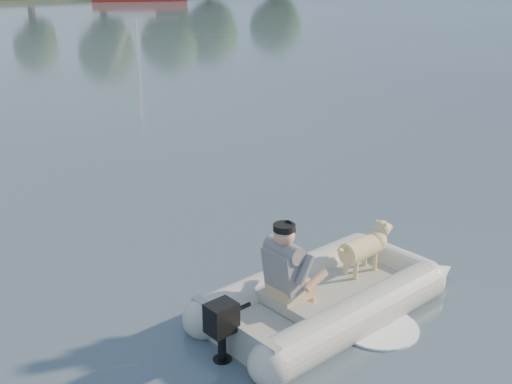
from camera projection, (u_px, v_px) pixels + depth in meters
water at (341, 299)px, 8.10m from camera, size 160.00×160.00×0.00m
dinghy at (330, 264)px, 7.72m from camera, size 5.10×3.90×1.39m
man at (285, 266)px, 7.26m from camera, size 0.81×0.73×1.08m
dog at (361, 252)px, 8.18m from camera, size 0.97×0.47×0.62m
outboard_motor at (222, 335)px, 6.79m from camera, size 0.46×0.35×0.79m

